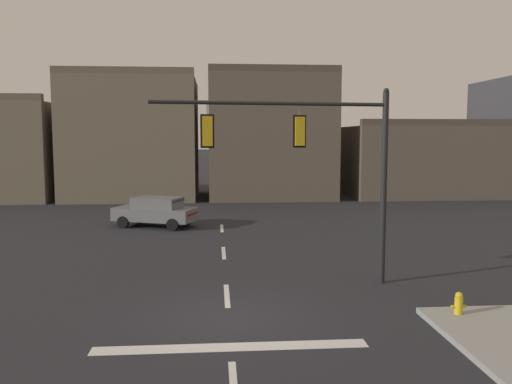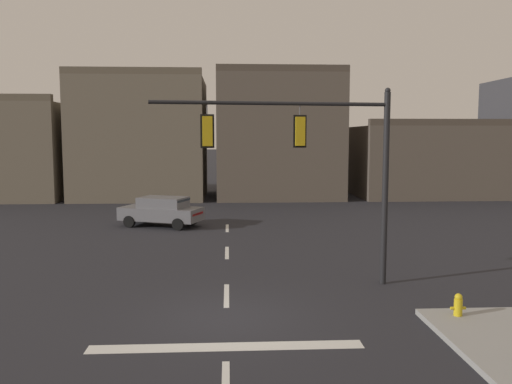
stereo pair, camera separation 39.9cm
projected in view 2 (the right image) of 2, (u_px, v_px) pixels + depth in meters
The scene contains 7 objects.
ground_plane at pixel (226, 317), 14.14m from camera, with size 400.00×400.00×0.00m, color #232328.
stop_bar_paint at pixel (226, 347), 12.15m from camera, with size 6.40×0.50×0.01m, color silver.
lane_centreline at pixel (227, 295), 16.13m from camera, with size 0.16×26.40×0.01m.
signal_mast_near_side at pixel (319, 152), 16.59m from camera, with size 7.58×1.07×6.43m.
car_lot_nearside at pixel (162, 211), 28.55m from camera, with size 4.75×3.25×1.61m.
fire_hydrant at pixel (458, 309), 13.83m from camera, with size 0.40×0.30×0.75m.
building_row at pixel (313, 144), 43.78m from camera, with size 54.68×11.98×10.53m.
Camera 2 is at (0.07, -13.74, 4.84)m, focal length 36.79 mm.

